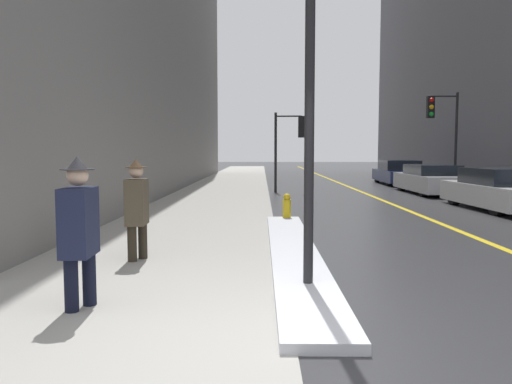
{
  "coord_description": "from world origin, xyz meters",
  "views": [
    {
      "loc": [
        -0.31,
        -4.32,
        1.72
      ],
      "look_at": [
        -0.4,
        4.0,
        1.05
      ],
      "focal_mm": 35.0,
      "sensor_mm": 36.0,
      "label": 1
    }
  ],
  "objects": [
    {
      "name": "sidewalk_slab",
      "position": [
        -2.0,
        15.0,
        0.01
      ],
      "size": [
        4.0,
        80.0,
        0.01
      ],
      "color": "#9E9B93",
      "rests_on": "ground"
    },
    {
      "name": "traffic_light_near",
      "position": [
        1.0,
        16.89,
        2.43
      ],
      "size": [
        1.31,
        0.32,
        3.37
      ],
      "rotation": [
        0.0,
        0.0,
        -0.05
      ],
      "color": "black",
      "rests_on": "ground"
    },
    {
      "name": "ground_plane",
      "position": [
        0.0,
        0.0,
        0.0
      ],
      "size": [
        160.0,
        160.0,
        0.0
      ],
      "primitive_type": "plane",
      "color": "#2D2D30"
    },
    {
      "name": "fire_hydrant",
      "position": [
        0.32,
        7.87,
        0.35
      ],
      "size": [
        0.2,
        0.2,
        0.7
      ],
      "color": "gold",
      "rests_on": "ground"
    },
    {
      "name": "parked_car_white",
      "position": [
        6.75,
        10.48,
        0.59
      ],
      "size": [
        1.91,
        4.52,
        1.24
      ],
      "rotation": [
        0.0,
        0.0,
        1.61
      ],
      "color": "silver",
      "rests_on": "ground"
    },
    {
      "name": "parked_car_navy",
      "position": [
        6.97,
        22.2,
        0.61
      ],
      "size": [
        2.06,
        4.95,
        1.28
      ],
      "rotation": [
        0.0,
        0.0,
        1.53
      ],
      "color": "navy",
      "rests_on": "ground"
    },
    {
      "name": "parked_car_silver",
      "position": [
        6.67,
        16.26,
        0.57
      ],
      "size": [
        1.82,
        4.73,
        1.19
      ],
      "rotation": [
        0.0,
        0.0,
        1.58
      ],
      "color": "#B2B2B7",
      "rests_on": "ground"
    },
    {
      "name": "pedestrian_nearside",
      "position": [
        -2.27,
        3.47,
        0.88
      ],
      "size": [
        0.35,
        0.71,
        1.62
      ],
      "rotation": [
        0.0,
        0.0,
        -1.54
      ],
      "color": "#2A241B",
      "rests_on": "ground"
    },
    {
      "name": "pedestrian_in_fedora",
      "position": [
        -2.29,
        1.0,
        0.91
      ],
      "size": [
        0.36,
        0.52,
        1.67
      ],
      "rotation": [
        0.0,
        0.0,
        -1.54
      ],
      "color": "black",
      "rests_on": "ground"
    },
    {
      "name": "lamp_post",
      "position": [
        0.27,
        1.74,
        3.21
      ],
      "size": [
        0.28,
        0.28,
        5.42
      ],
      "color": "black",
      "rests_on": "ground"
    },
    {
      "name": "road_centre_stripe",
      "position": [
        4.0,
        15.0,
        0.0
      ],
      "size": [
        0.16,
        80.0,
        0.0
      ],
      "color": "gold",
      "rests_on": "ground"
    },
    {
      "name": "traffic_light_far",
      "position": [
        7.14,
        16.58,
        3.01
      ],
      "size": [
        1.31,
        0.32,
        4.16
      ],
      "rotation": [
        0.0,
        0.0,
        3.16
      ],
      "color": "black",
      "rests_on": "ground"
    },
    {
      "name": "snow_bank_curb",
      "position": [
        0.23,
        3.89,
        0.05
      ],
      "size": [
        0.77,
        8.27,
        0.11
      ],
      "color": "silver",
      "rests_on": "ground"
    }
  ]
}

